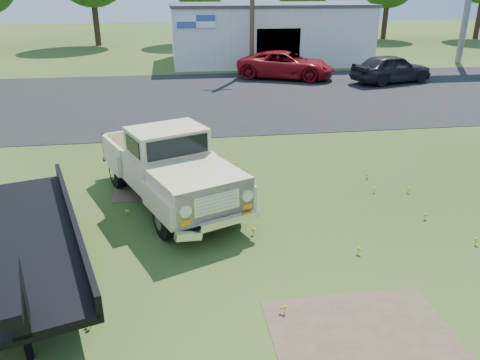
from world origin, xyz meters
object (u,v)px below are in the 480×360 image
(flatbed_trailer, at_px, (16,234))
(red_pickup, at_px, (286,65))
(vintage_pickup_truck, at_px, (169,166))
(dark_sedan, at_px, (391,69))

(flatbed_trailer, distance_m, red_pickup, 22.50)
(vintage_pickup_truck, height_order, flatbed_trailer, vintage_pickup_truck)
(dark_sedan, bearing_deg, red_pickup, 52.97)
(vintage_pickup_truck, distance_m, red_pickup, 18.55)
(flatbed_trailer, height_order, red_pickup, flatbed_trailer)
(flatbed_trailer, xyz_separation_m, dark_sedan, (15.97, 17.77, -0.07))
(vintage_pickup_truck, relative_size, dark_sedan, 1.15)
(vintage_pickup_truck, distance_m, flatbed_trailer, 4.19)
(vintage_pickup_truck, height_order, dark_sedan, vintage_pickup_truck)
(red_pickup, xyz_separation_m, dark_sedan, (5.78, -2.29, 0.01))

